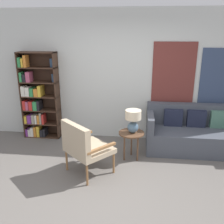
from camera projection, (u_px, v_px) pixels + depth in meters
The scene contains 7 objects.
ground_plane at pixel (107, 191), 3.71m from camera, with size 14.00×14.00×0.00m, color #66605B.
wall_back at pixel (123, 77), 5.19m from camera, with size 6.40×0.08×2.70m.
bookshelf at pixel (37, 100), 5.38m from camera, with size 0.79×0.30×1.86m.
armchair at pixel (83, 145), 3.99m from camera, with size 0.91×0.91×0.91m.
couch at pixel (196, 133), 4.93m from camera, with size 1.94×0.84×0.86m.
side_table at pixel (131, 136), 4.50m from camera, with size 0.46×0.46×0.52m.
table_lamp at pixel (133, 119), 4.41m from camera, with size 0.28×0.28×0.42m.
Camera 1 is at (0.44, -3.12, 2.28)m, focal length 40.00 mm.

